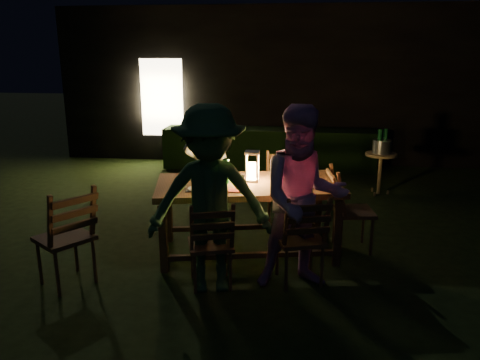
# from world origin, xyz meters

# --- Properties ---
(garden_envelope) EXTENTS (40.00, 40.00, 3.20)m
(garden_envelope) POSITION_xyz_m (-0.01, 6.15, 1.58)
(garden_envelope) COLOR black
(garden_envelope) RESTS_ON ground
(dining_table) EXTENTS (2.22, 1.42, 0.86)m
(dining_table) POSITION_xyz_m (-0.47, -0.45, 0.77)
(dining_table) COLOR #543A1C
(dining_table) RESTS_ON ground
(chair_near_left) EXTENTS (0.54, 0.56, 0.96)m
(chair_near_left) POSITION_xyz_m (-0.75, -1.30, 0.29)
(chair_near_left) COLOR #543A1C
(chair_near_left) RESTS_ON ground
(chair_near_right) EXTENTS (0.57, 0.59, 1.01)m
(chair_near_right) POSITION_xyz_m (0.13, -1.11, 0.30)
(chair_near_right) COLOR #543A1C
(chair_near_right) RESTS_ON ground
(chair_far_left) EXTENTS (0.50, 0.52, 0.91)m
(chair_far_left) POSITION_xyz_m (-1.07, 0.21, 0.27)
(chair_far_left) COLOR #543A1C
(chair_far_left) RESTS_ON ground
(chair_far_right) EXTENTS (0.50, 0.53, 1.04)m
(chair_far_right) POSITION_xyz_m (-0.09, 0.42, 0.31)
(chair_far_right) COLOR #543A1C
(chair_far_right) RESTS_ON ground
(chair_end) EXTENTS (0.55, 0.52, 1.04)m
(chair_end) POSITION_xyz_m (0.73, -0.20, 0.31)
(chair_end) COLOR #543A1C
(chair_end) RESTS_ON ground
(chair_spare) EXTENTS (0.70, 0.69, 1.08)m
(chair_spare) POSITION_xyz_m (-2.19, -1.44, 0.33)
(chair_spare) COLOR #543A1C
(chair_spare) RESTS_ON ground
(person_house_side) EXTENTS (0.67, 0.51, 1.64)m
(person_house_side) POSITION_xyz_m (-1.08, 0.26, 0.82)
(person_house_side) COLOR beige
(person_house_side) RESTS_ON ground
(person_opp_right) EXTENTS (1.01, 0.86, 1.82)m
(person_opp_right) POSITION_xyz_m (0.14, -1.16, 0.91)
(person_opp_right) COLOR #E19BCD
(person_opp_right) RESTS_ON ground
(person_opp_left) EXTENTS (1.30, 0.91, 1.84)m
(person_opp_left) POSITION_xyz_m (-0.74, -1.35, 0.92)
(person_opp_left) COLOR #2F5F31
(person_opp_left) RESTS_ON ground
(lantern) EXTENTS (0.16, 0.16, 0.35)m
(lantern) POSITION_xyz_m (-0.43, -0.39, 1.01)
(lantern) COLOR white
(lantern) RESTS_ON dining_table
(plate_far_left) EXTENTS (0.25, 0.25, 0.01)m
(plate_far_left) POSITION_xyz_m (-1.05, -0.35, 0.86)
(plate_far_left) COLOR white
(plate_far_left) RESTS_ON dining_table
(plate_near_left) EXTENTS (0.25, 0.25, 0.01)m
(plate_near_left) POSITION_xyz_m (-0.96, -0.78, 0.86)
(plate_near_left) COLOR white
(plate_near_left) RESTS_ON dining_table
(plate_far_right) EXTENTS (0.25, 0.25, 0.01)m
(plate_far_right) POSITION_xyz_m (-0.08, -0.14, 0.86)
(plate_far_right) COLOR white
(plate_far_right) RESTS_ON dining_table
(plate_near_right) EXTENTS (0.25, 0.25, 0.01)m
(plate_near_right) POSITION_xyz_m (0.02, -0.57, 0.86)
(plate_near_right) COLOR white
(plate_near_right) RESTS_ON dining_table
(wineglass_a) EXTENTS (0.06, 0.06, 0.18)m
(wineglass_a) POSITION_xyz_m (-0.82, -0.24, 0.94)
(wineglass_a) COLOR #59070F
(wineglass_a) RESTS_ON dining_table
(wineglass_b) EXTENTS (0.06, 0.06, 0.18)m
(wineglass_b) POSITION_xyz_m (-1.15, -0.72, 0.94)
(wineglass_b) COLOR #59070F
(wineglass_b) RESTS_ON dining_table
(wineglass_c) EXTENTS (0.06, 0.06, 0.18)m
(wineglass_c) POSITION_xyz_m (-0.12, -0.66, 0.94)
(wineglass_c) COLOR #59070F
(wineglass_c) RESTS_ON dining_table
(wineglass_d) EXTENTS (0.06, 0.06, 0.18)m
(wineglass_d) POSITION_xyz_m (0.10, -0.15, 0.94)
(wineglass_d) COLOR #59070F
(wineglass_d) RESTS_ON dining_table
(wineglass_e) EXTENTS (0.06, 0.06, 0.18)m
(wineglass_e) POSITION_xyz_m (-0.51, -0.77, 0.94)
(wineglass_e) COLOR silver
(wineglass_e) RESTS_ON dining_table
(bottle_table) EXTENTS (0.07, 0.07, 0.28)m
(bottle_table) POSITION_xyz_m (-0.71, -0.50, 1.00)
(bottle_table) COLOR #0F471E
(bottle_table) RESTS_ON dining_table
(napkin_left) EXTENTS (0.18, 0.14, 0.01)m
(napkin_left) POSITION_xyz_m (-0.55, -0.80, 0.86)
(napkin_left) COLOR red
(napkin_left) RESTS_ON dining_table
(napkin_right) EXTENTS (0.18, 0.14, 0.01)m
(napkin_right) POSITION_xyz_m (0.13, -0.63, 0.86)
(napkin_right) COLOR red
(napkin_right) RESTS_ON dining_table
(phone) EXTENTS (0.14, 0.07, 0.01)m
(phone) POSITION_xyz_m (-1.01, -0.87, 0.86)
(phone) COLOR black
(phone) RESTS_ON dining_table
(side_table) EXTENTS (0.51, 0.51, 0.69)m
(side_table) POSITION_xyz_m (1.44, 2.16, 0.61)
(side_table) COLOR brown
(side_table) RESTS_ON ground
(ice_bucket) EXTENTS (0.30, 0.30, 0.22)m
(ice_bucket) POSITION_xyz_m (1.44, 2.16, 0.80)
(ice_bucket) COLOR #A5A8AD
(ice_bucket) RESTS_ON side_table
(bottle_bucket_a) EXTENTS (0.07, 0.07, 0.32)m
(bottle_bucket_a) POSITION_xyz_m (1.39, 2.12, 0.85)
(bottle_bucket_a) COLOR #0F471E
(bottle_bucket_a) RESTS_ON side_table
(bottle_bucket_b) EXTENTS (0.07, 0.07, 0.32)m
(bottle_bucket_b) POSITION_xyz_m (1.49, 2.20, 0.85)
(bottle_bucket_b) COLOR #0F471E
(bottle_bucket_b) RESTS_ON side_table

